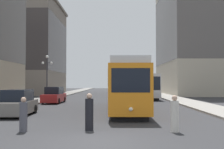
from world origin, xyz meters
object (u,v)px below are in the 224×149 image
Objects in this scene: parked_car_left_mid at (54,96)px; lamp_post_left_far at (47,70)px; pedestrian_crossing_far at (23,116)px; pedestrian_crossing_near at (175,115)px; parked_car_left_near at (18,104)px; pedestrian_on_sidewalk at (89,113)px; streetcar at (126,85)px; transit_bus at (146,85)px.

lamp_post_left_far is (-1.90, 4.40, 3.01)m from parked_car_left_mid.
pedestrian_crossing_near is at bearing -86.98° from pedestrian_crossing_far.
parked_car_left_near is 8.06m from pedestrian_on_sidewalk.
streetcar reaches higher than transit_bus.
pedestrian_on_sidewalk is 0.32× the size of lamp_post_left_far.
pedestrian_crossing_near is at bearing -21.07° from pedestrian_on_sidewalk.
transit_bus is 27.84m from pedestrian_crossing_near.
parked_car_left_near is at bearing -155.45° from streetcar.
transit_bus is at bearing -45.05° from pedestrian_crossing_near.
pedestrian_on_sidewalk is (-4.04, 0.46, 0.03)m from pedestrian_crossing_near.
parked_car_left_near is 2.55× the size of pedestrian_on_sidewalk.
streetcar is at bearing -100.95° from transit_bus.
parked_car_left_mid is (0.00, 11.77, 0.00)m from parked_car_left_near.
pedestrian_crossing_far is 3.10m from pedestrian_on_sidewalk.
parked_car_left_mid is at bearing -66.62° from lamp_post_left_far.
pedestrian_crossing_far is (2.48, -6.26, -0.09)m from parked_car_left_near.
parked_car_left_near is (-11.41, -21.45, -1.10)m from transit_bus.
streetcar is at bearing 62.09° from pedestrian_on_sidewalk.
parked_car_left_mid reaches higher than pedestrian_on_sidewalk.
lamp_post_left_far reaches higher than pedestrian_crossing_near.
lamp_post_left_far is at bearing 95.16° from parked_car_left_near.
lamp_post_left_far is at bearing 14.44° from pedestrian_crossing_far.
pedestrian_crossing_near is 0.96× the size of pedestrian_on_sidewalk.
transit_bus is 7.32× the size of pedestrian_crossing_near.
pedestrian_crossing_far is at bearing 48.36° from pedestrian_crossing_near.
pedestrian_on_sidewalk reaches higher than pedestrian_crossing_far.
parked_car_left_mid is (-7.76, 8.30, -1.26)m from streetcar.
parked_car_left_near and parked_car_left_mid have the same top height.
streetcar is 8.70× the size of pedestrian_crossing_far.
parked_car_left_near is at bearing 25.01° from pedestrian_crossing_far.
lamp_post_left_far is at bearing 94.15° from pedestrian_on_sidewalk.
pedestrian_on_sidewalk reaches higher than pedestrian_crossing_near.
lamp_post_left_far is (-1.90, 16.17, 3.02)m from parked_car_left_near.
parked_car_left_mid is 5.66m from lamp_post_left_far.
parked_car_left_mid is at bearing 92.94° from pedestrian_on_sidewalk.
pedestrian_on_sidewalk is (5.55, -5.84, -0.01)m from parked_car_left_near.
parked_car_left_near is 2.66× the size of pedestrian_crossing_near.
parked_car_left_mid is at bearing 11.22° from pedestrian_crossing_far.
streetcar is 3.09× the size of parked_car_left_near.
pedestrian_on_sidewalk is (-2.21, -9.31, -1.27)m from streetcar.
transit_bus is 7.03× the size of pedestrian_on_sidewalk.
pedestrian_crossing_near is at bearing -78.95° from streetcar.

